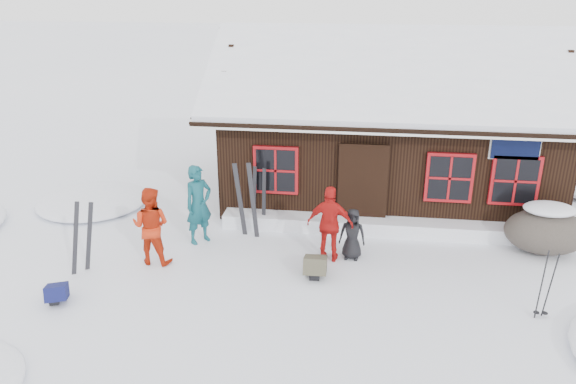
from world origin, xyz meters
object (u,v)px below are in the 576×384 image
skier_orange_right (330,224)px  backpack_olive (315,269)px  ski_poles (546,286)px  ski_pair_left (82,238)px  skier_crouched (352,234)px  boulder (546,230)px  skier_orange_left (151,226)px  skier_teal (199,204)px  backpack_blue (57,295)px

skier_orange_right → backpack_olive: 0.99m
ski_poles → ski_pair_left: bearing=176.8°
skier_crouched → boulder: 4.15m
skier_orange_left → backpack_olive: size_ratio=2.77×
skier_teal → ski_poles: (6.68, -2.09, -0.27)m
skier_teal → skier_orange_left: skier_teal is taller
skier_teal → boulder: bearing=-45.0°
backpack_blue → backpack_olive: 4.82m
skier_orange_left → backpack_olive: skier_orange_left is taller
skier_orange_right → skier_crouched: (0.45, 0.14, -0.26)m
backpack_blue → skier_orange_left: bearing=32.5°
boulder → ski_poles: bearing=-105.9°
skier_teal → backpack_blue: skier_teal is taller
boulder → ski_poles: 2.70m
ski_pair_left → ski_poles: bearing=-29.9°
skier_teal → ski_poles: bearing=-66.2°
ski_pair_left → ski_poles: size_ratio=1.18×
skier_orange_left → ski_poles: skier_orange_left is taller
skier_orange_right → skier_crouched: size_ratio=1.47×
skier_teal → ski_pair_left: bearing=171.3°
backpack_olive → skier_crouched: bearing=49.9°
skier_orange_right → ski_pair_left: size_ratio=1.06×
ski_pair_left → backpack_olive: (4.57, 0.41, -0.56)m
ski_poles → backpack_olive: size_ratio=2.21×
skier_orange_left → boulder: skier_orange_left is taller
ski_pair_left → backpack_olive: size_ratio=2.60×
skier_crouched → ski_pair_left: ski_pair_left is taller
skier_orange_left → ski_pair_left: (-1.21, -0.55, -0.10)m
backpack_blue → backpack_olive: backpack_olive is taller
skier_orange_right → ski_pair_left: bearing=18.6°
ski_pair_left → ski_poles: 8.59m
skier_orange_left → ski_pair_left: skier_orange_left is taller
skier_orange_right → boulder: size_ratio=0.96×
ski_pair_left → backpack_blue: size_ratio=3.15×
ski_poles → skier_crouched: bearing=152.2°
skier_crouched → boulder: bearing=15.2°
skier_teal → ski_poles: size_ratio=1.36×
skier_orange_right → boulder: bearing=-162.2°
backpack_blue → ski_poles: bearing=-17.9°
skier_teal → backpack_olive: size_ratio=3.00×
skier_teal → skier_crouched: size_ratio=1.61×
skier_orange_left → boulder: size_ratio=0.97×
skier_orange_left → ski_poles: bearing=175.4°
skier_teal → ski_poles: skier_teal is taller
ski_pair_left → backpack_olive: ski_pair_left is taller
skier_orange_left → skier_orange_right: 3.64m
boulder → ski_pair_left: bearing=-167.3°
skier_teal → skier_crouched: bearing=-54.6°
skier_teal → skier_orange_left: size_ratio=1.08×
ski_pair_left → skier_teal: bearing=13.4°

